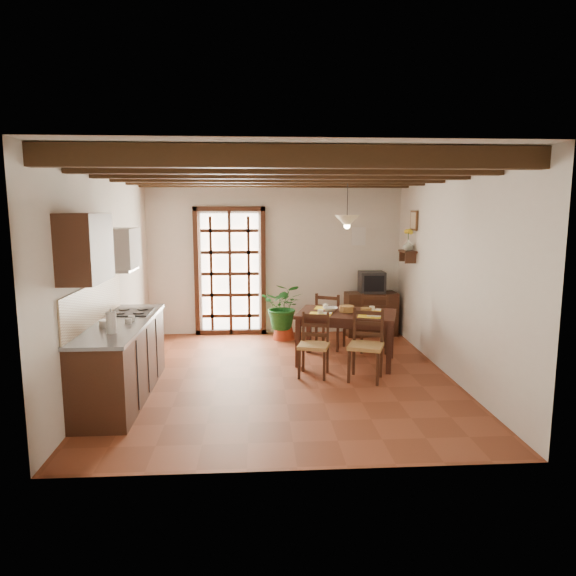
{
  "coord_description": "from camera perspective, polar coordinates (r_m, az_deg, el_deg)",
  "views": [
    {
      "loc": [
        -0.35,
        -6.63,
        2.25
      ],
      "look_at": [
        0.1,
        0.4,
        1.15
      ],
      "focal_mm": 32.0,
      "sensor_mm": 36.0,
      "label": 1
    }
  ],
  "objects": [
    {
      "name": "fuse_box",
      "position": [
        9.31,
        7.85,
        5.71
      ],
      "size": [
        0.25,
        0.03,
        0.32
      ],
      "primitive_type": "cube",
      "color": "white",
      "rests_on": "room_shell"
    },
    {
      "name": "plant_pot",
      "position": [
        8.93,
        -0.48,
        -4.99
      ],
      "size": [
        0.39,
        0.39,
        0.24
      ],
      "primitive_type": "cone",
      "color": "maroon",
      "rests_on": "ground_plane"
    },
    {
      "name": "potted_plant",
      "position": [
        8.84,
        -0.48,
        -2.09
      ],
      "size": [
        2.2,
        2.0,
        2.09
      ],
      "primitive_type": "imported",
      "rotation": [
        0.0,
        0.0,
        -0.24
      ],
      "color": "#144C19",
      "rests_on": "ground_plane"
    },
    {
      "name": "ceiling_beams",
      "position": [
        6.66,
        -0.66,
        12.66
      ],
      "size": [
        4.5,
        4.34,
        0.2
      ],
      "color": "black",
      "rests_on": "room_shell"
    },
    {
      "name": "dining_table",
      "position": [
        7.52,
        6.52,
        -3.41
      ],
      "size": [
        1.59,
        1.27,
        0.75
      ],
      "rotation": [
        0.0,
        0.0,
        -0.3
      ],
      "color": "#351911",
      "rests_on": "ground_plane"
    },
    {
      "name": "kitchen_counter",
      "position": [
        6.49,
        -17.99,
        -7.45
      ],
      "size": [
        0.64,
        2.25,
        1.38
      ],
      "color": "#351B10",
      "rests_on": "ground_plane"
    },
    {
      "name": "sideboard",
      "position": [
        9.28,
        9.2,
        -2.85
      ],
      "size": [
        0.93,
        0.46,
        0.77
      ],
      "primitive_type": "cube",
      "rotation": [
        0.0,
        0.0,
        0.06
      ],
      "color": "#351B10",
      "rests_on": "ground_plane"
    },
    {
      "name": "wall_shelf",
      "position": [
        8.63,
        13.15,
        3.73
      ],
      "size": [
        0.2,
        0.42,
        0.2
      ],
      "color": "#351B10",
      "rests_on": "room_shell"
    },
    {
      "name": "chair_far_left",
      "position": [
        8.34,
        4.7,
        -4.78
      ],
      "size": [
        0.56,
        0.55,
        0.91
      ],
      "rotation": [
        0.0,
        0.0,
        2.67
      ],
      "color": "tan",
      "rests_on": "ground_plane"
    },
    {
      "name": "ground_plane",
      "position": [
        7.01,
        -0.62,
        -9.84
      ],
      "size": [
        5.0,
        5.0,
        0.0
      ],
      "primitive_type": "plane",
      "color": "brown"
    },
    {
      "name": "table_setting",
      "position": [
        7.49,
        6.54,
        -2.47
      ],
      "size": [
        1.01,
        0.67,
        0.09
      ],
      "rotation": [
        0.0,
        0.0,
        -0.3
      ],
      "color": "yellow",
      "rests_on": "dining_table"
    },
    {
      "name": "chair_far_right",
      "position": [
        8.26,
        9.51,
        -4.93
      ],
      "size": [
        0.51,
        0.5,
        0.95
      ],
      "rotation": [
        0.0,
        0.0,
        2.94
      ],
      "color": "tan",
      "rests_on": "ground_plane"
    },
    {
      "name": "french_door",
      "position": [
        9.15,
        -6.45,
        2.08
      ],
      "size": [
        1.26,
        0.11,
        2.32
      ],
      "color": "white",
      "rests_on": "ground_plane"
    },
    {
      "name": "counter_items",
      "position": [
        6.46,
        -18.0,
        -3.09
      ],
      "size": [
        0.5,
        1.43,
        0.25
      ],
      "color": "black",
      "rests_on": "kitchen_counter"
    },
    {
      "name": "range_hood",
      "position": [
        6.82,
        -18.14,
        4.1
      ],
      "size": [
        0.38,
        0.6,
        0.54
      ],
      "color": "white",
      "rests_on": "room_shell"
    },
    {
      "name": "crt_tv",
      "position": [
        9.18,
        9.29,
        0.66
      ],
      "size": [
        0.44,
        0.41,
        0.37
      ],
      "rotation": [
        0.0,
        0.0,
        -0.01
      ],
      "color": "black",
      "rests_on": "sideboard"
    },
    {
      "name": "table_bowl",
      "position": [
        7.58,
        4.72,
        -2.34
      ],
      "size": [
        0.23,
        0.23,
        0.05
      ],
      "primitive_type": "imported",
      "rotation": [
        0.0,
        0.0,
        -0.08
      ],
      "color": "white",
      "rests_on": "dining_table"
    },
    {
      "name": "shelf_vase",
      "position": [
        8.62,
        13.19,
        4.65
      ],
      "size": [
        0.15,
        0.15,
        0.15
      ],
      "primitive_type": "imported",
      "color": "#B2BFB2",
      "rests_on": "wall_shelf"
    },
    {
      "name": "chair_near_left",
      "position": [
        6.99,
        2.87,
        -7.62
      ],
      "size": [
        0.48,
        0.47,
        0.85
      ],
      "rotation": [
        0.0,
        0.0,
        -0.27
      ],
      "color": "tan",
      "rests_on": "ground_plane"
    },
    {
      "name": "pendant_lamp",
      "position": [
        7.45,
        6.58,
        7.49
      ],
      "size": [
        0.36,
        0.36,
        0.84
      ],
      "color": "black",
      "rests_on": "room_shell"
    },
    {
      "name": "upper_cabinet",
      "position": [
        5.62,
        -21.6,
        4.17
      ],
      "size": [
        0.35,
        0.8,
        0.7
      ],
      "primitive_type": "cube",
      "color": "#351B10",
      "rests_on": "room_shell"
    },
    {
      "name": "room_shell",
      "position": [
        6.66,
        -0.64,
        5.13
      ],
      "size": [
        4.52,
        5.02,
        2.81
      ],
      "color": "silver",
      "rests_on": "ground_plane"
    },
    {
      "name": "chair_near_right",
      "position": [
        6.89,
        8.62,
        -7.73
      ],
      "size": [
        0.55,
        0.54,
        0.93
      ],
      "rotation": [
        0.0,
        0.0,
        -0.37
      ],
      "color": "tan",
      "rests_on": "ground_plane"
    },
    {
      "name": "framed_picture",
      "position": [
        8.63,
        13.81,
        7.29
      ],
      "size": [
        0.03,
        0.32,
        0.32
      ],
      "color": "brown",
      "rests_on": "room_shell"
    },
    {
      "name": "shelf_flowers",
      "position": [
        8.61,
        13.24,
        6.03
      ],
      "size": [
        0.14,
        0.14,
        0.36
      ],
      "color": "yellow",
      "rests_on": "shelf_vase"
    }
  ]
}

